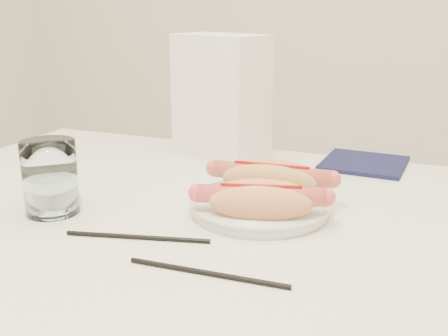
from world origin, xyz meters
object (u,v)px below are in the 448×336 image
at_px(hotdog_right, 261,200).
at_px(water_glass, 50,177).
at_px(hotdog_left, 271,179).
at_px(napkin_box, 221,97).
at_px(plate, 260,207).
at_px(table, 223,254).

bearing_deg(hotdog_right, water_glass, 175.77).
distance_m(hotdog_left, napkin_box, 0.30).
xyz_separation_m(plate, water_glass, (-0.29, -0.11, 0.05)).
bearing_deg(plate, water_glass, -158.43).
bearing_deg(napkin_box, water_glass, -85.88).
bearing_deg(plate, table, -140.11).
bearing_deg(water_glass, napkin_box, 73.76).
bearing_deg(plate, hotdog_left, 85.21).
relative_size(hotdog_left, napkin_box, 0.77).
bearing_deg(hotdog_left, hotdog_right, -85.51).
bearing_deg(plate, hotdog_right, -70.90).
distance_m(plate, hotdog_left, 0.05).
height_order(table, napkin_box, napkin_box).
bearing_deg(napkin_box, plate, -37.18).
distance_m(hotdog_right, water_glass, 0.31).
height_order(plate, water_glass, water_glass).
height_order(hotdog_left, napkin_box, napkin_box).
distance_m(plate, hotdog_right, 0.06).
xyz_separation_m(table, plate, (0.04, 0.04, 0.07)).
bearing_deg(hotdog_left, table, -124.70).
distance_m(table, napkin_box, 0.39).
height_order(table, hotdog_left, hotdog_left).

